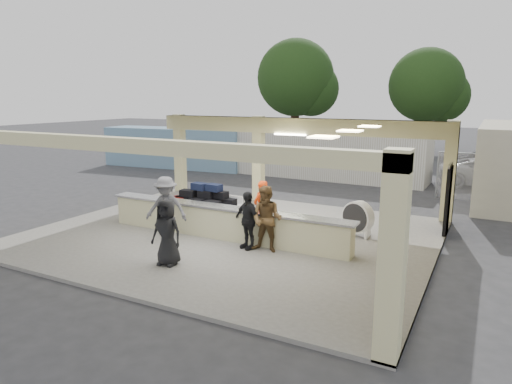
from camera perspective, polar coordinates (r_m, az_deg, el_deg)
The scene contains 16 objects.
ground at distance 14.44m, azimuth -3.05°, elevation -5.57°, with size 120.00×120.00×0.00m, color #2D2D30.
pavilion at distance 14.56m, azimuth -1.06°, elevation 0.07°, with size 12.01×10.00×3.55m.
baggage_counter at distance 13.86m, azimuth -4.13°, elevation -3.80°, with size 8.20×0.58×0.98m.
luggage_cart at distance 15.74m, azimuth -6.56°, elevation -1.11°, with size 2.34×1.54×1.32m.
drum_fan at distance 14.33m, azimuth 12.62°, elevation -3.12°, with size 1.04×0.66×1.10m.
baggage_handler at distance 14.02m, azimuth 0.66°, elevation -2.02°, with size 0.63×0.34×1.72m, color #E9390C.
passenger_a at distance 12.52m, azimuth 1.36°, elevation -3.42°, with size 0.90×0.39×1.85m, color brown.
passenger_b at distance 12.79m, azimuth -1.06°, elevation -3.54°, with size 0.97×0.35×1.65m, color black.
passenger_c at distance 13.82m, azimuth -11.16°, elevation -2.03°, with size 1.24×0.43×1.92m, color #4E4E53.
passenger_d at distance 11.79m, azimuth -11.08°, elevation -4.97°, with size 0.83×0.34×1.70m, color black.
car_white_a at distance 25.07m, azimuth 27.46°, elevation 2.16°, with size 2.26×4.76×1.36m, color white.
car_dark at distance 27.90m, azimuth 28.39°, elevation 3.05°, with size 1.58×4.47×1.49m, color black.
container_white at distance 25.29m, azimuth 6.78°, elevation 5.02°, with size 12.48×2.50×2.70m, color silver.
container_blue at distance 28.99m, azimuth -9.95°, elevation 5.49°, with size 9.27×2.22×2.41m, color #6B90AC.
tree_left at distance 38.92m, azimuth 5.50°, elevation 13.65°, with size 6.60×6.30×9.00m.
tree_mid at distance 38.30m, azimuth 20.98°, elevation 12.04°, with size 6.00×5.60×8.00m.
Camera 1 is at (7.05, -11.84, 4.31)m, focal length 32.00 mm.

